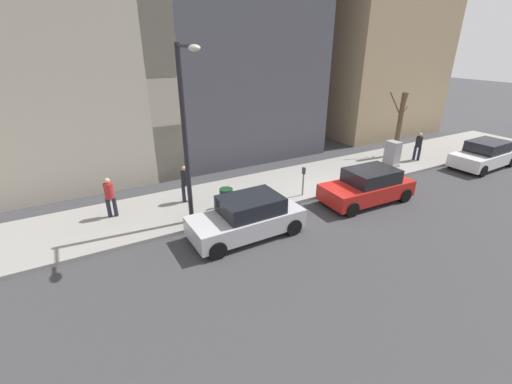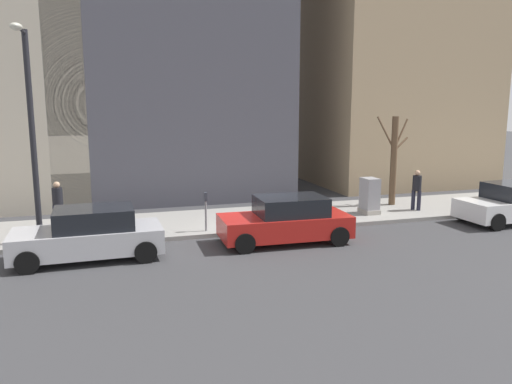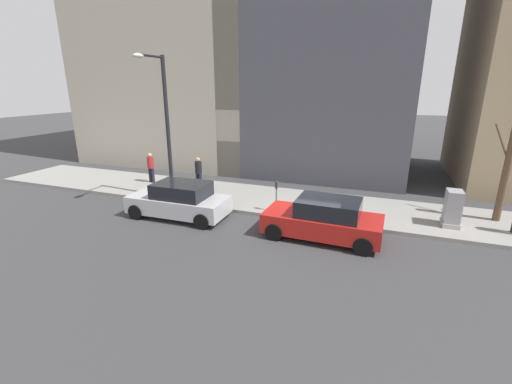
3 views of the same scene
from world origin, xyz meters
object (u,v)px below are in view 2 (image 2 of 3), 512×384
parked_car_silver (90,235)px  parking_meter (206,207)px  parked_car_red (286,221)px  pedestrian_midblock (58,202)px  streetlamp (30,120)px  utility_box (370,196)px  pedestrian_near_meter (417,188)px  trash_bin (95,222)px  bare_tree (394,159)px

parked_car_silver → parking_meter: parked_car_silver is taller
parked_car_red → parked_car_silver: size_ratio=1.01×
parked_car_red → pedestrian_midblock: bearing=65.1°
parked_car_red → pedestrian_midblock: 8.08m
streetlamp → utility_box: bearing=-85.2°
utility_box → pedestrian_near_meter: pedestrian_near_meter is taller
parking_meter → pedestrian_midblock: (1.95, 4.89, 0.11)m
parking_meter → pedestrian_near_meter: pedestrian_near_meter is taller
trash_bin → pedestrian_near_meter: (0.40, -12.63, 0.49)m
pedestrian_near_meter → pedestrian_midblock: size_ratio=1.00×
utility_box → bare_tree: bare_tree is taller
pedestrian_near_meter → parked_car_silver: bearing=-114.6°
parked_car_red → streetlamp: bearing=80.7°
bare_tree → pedestrian_midblock: bearing=90.9°
parked_car_red → pedestrian_near_meter: bearing=-67.3°
parked_car_red → parking_meter: (1.69, 2.32, 0.24)m
parked_car_red → parked_car_silver: same height
parked_car_red → parked_car_silver: (0.00, 6.09, 0.00)m
utility_box → streetlamp: size_ratio=0.22×
pedestrian_midblock → streetlamp: bearing=96.6°
utility_box → bare_tree: (1.32, -1.86, 1.29)m
parked_car_silver → pedestrian_near_meter: bearing=-79.7°
utility_box → trash_bin: size_ratio=1.59×
utility_box → parked_car_red: bearing=119.4°
streetlamp → pedestrian_midblock: (2.12, -0.42, -2.93)m
bare_tree → parking_meter: bearing=104.0°
parked_car_red → bare_tree: size_ratio=1.12×
parked_car_red → pedestrian_midblock: size_ratio=2.56×
bare_tree → pedestrian_near_meter: 1.72m
parked_car_silver → streetlamp: (1.51, 1.55, 3.28)m
utility_box → pedestrian_midblock: 11.77m
utility_box → trash_bin: (-0.40, 10.47, -0.25)m
parking_meter → pedestrian_near_meter: bearing=-84.6°
utility_box → bare_tree: bearing=-54.7°
utility_box → pedestrian_near_meter: (0.00, -2.17, 0.24)m
bare_tree → trash_bin: 12.54m
parking_meter → bare_tree: bare_tree is taller
parked_car_red → trash_bin: bearing=72.2°
parking_meter → trash_bin: 3.69m
streetlamp → trash_bin: 3.85m
trash_bin → bare_tree: bearing=-82.1°
streetlamp → bare_tree: bearing=-80.5°
utility_box → parking_meter: bearing=97.1°
parked_car_red → pedestrian_near_meter: (2.54, -6.67, 0.35)m
streetlamp → pedestrian_midblock: streetlamp is taller
trash_bin → pedestrian_near_meter: size_ratio=0.54×
parked_car_red → parked_car_silver: 6.09m
streetlamp → pedestrian_near_meter: bearing=-85.9°
parked_car_silver → bare_tree: bare_tree is taller
parked_car_silver → utility_box: utility_box is taller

